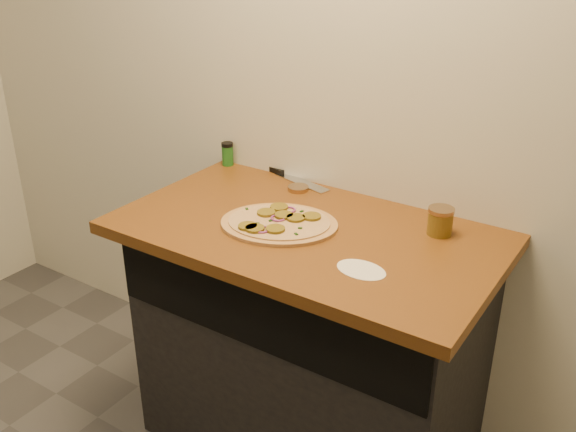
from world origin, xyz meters
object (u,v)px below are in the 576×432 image
Objects in this scene: chefs_knife at (286,175)px; spice_shaker at (228,154)px; pizza at (279,223)px; salsa_jar at (440,221)px.

spice_shaker is at bearing -174.92° from chefs_knife.
pizza is 1.33× the size of chefs_knife.
spice_shaker is (-0.26, -0.02, 0.04)m from chefs_knife.
chefs_knife is 0.67m from salsa_jar.
chefs_knife is at bearing 5.08° from spice_shaker.
spice_shaker reaches higher than salsa_jar.
pizza is at bearing -153.42° from salsa_jar.
chefs_knife is 0.26m from spice_shaker.
spice_shaker reaches higher than chefs_knife.
spice_shaker is at bearing 144.24° from pizza.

